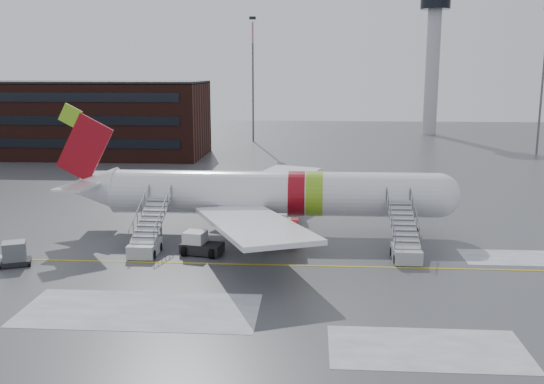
# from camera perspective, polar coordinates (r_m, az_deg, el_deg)

# --- Properties ---
(ground) EXTENTS (260.00, 260.00, 0.00)m
(ground) POSITION_cam_1_polar(r_m,az_deg,el_deg) (45.42, -1.43, -6.46)
(ground) COLOR #494C4F
(ground) RESTS_ON ground
(airliner) EXTENTS (35.03, 32.97, 11.18)m
(airliner) POSITION_cam_1_polar(r_m,az_deg,el_deg) (52.42, -0.89, -0.18)
(airliner) COLOR white
(airliner) RESTS_ON ground
(airstair_fwd) EXTENTS (2.05, 7.70, 3.48)m
(airstair_fwd) POSITION_cam_1_polar(r_m,az_deg,el_deg) (46.98, 12.40, -4.77)
(airstair_fwd) COLOR #A9ABB0
(airstair_fwd) RESTS_ON ground
(airstair_aft) EXTENTS (2.05, 7.70, 3.48)m
(airstair_aft) POSITION_cam_1_polar(r_m,az_deg,el_deg) (48.18, -11.66, -4.33)
(airstair_aft) COLOR #B2B4B9
(airstair_aft) RESTS_ON ground
(pushback_tug) EXTENTS (3.38, 2.80, 1.78)m
(pushback_tug) POSITION_cam_1_polar(r_m,az_deg,el_deg) (47.03, -6.83, -4.91)
(pushback_tug) COLOR black
(pushback_tug) RESTS_ON ground
(uld_container) EXTENTS (2.58, 2.27, 1.75)m
(uld_container) POSITION_cam_1_polar(r_m,az_deg,el_deg) (47.86, -23.06, -5.44)
(uld_container) COLOR black
(uld_container) RESTS_ON ground
(terminal_building) EXTENTS (62.00, 16.11, 12.30)m
(terminal_building) POSITION_cam_1_polar(r_m,az_deg,el_deg) (109.91, -22.76, 6.43)
(terminal_building) COLOR #3F1E16
(terminal_building) RESTS_ON ground
(control_tower) EXTENTS (6.40, 6.40, 30.00)m
(control_tower) POSITION_cam_1_polar(r_m,az_deg,el_deg) (140.56, 14.93, 12.92)
(control_tower) COLOR #B2B5BA
(control_tower) RESTS_ON ground
(light_mast_far_ne) EXTENTS (1.20, 1.20, 24.25)m
(light_mast_far_ne) POSITION_cam_1_polar(r_m,az_deg,el_deg) (111.70, 24.18, 10.32)
(light_mast_far_ne) COLOR #595B60
(light_mast_far_ne) RESTS_ON ground
(light_mast_far_n) EXTENTS (1.20, 1.20, 24.25)m
(light_mast_far_n) POSITION_cam_1_polar(r_m,az_deg,el_deg) (121.66, -1.81, 11.28)
(light_mast_far_n) COLOR #595B60
(light_mast_far_n) RESTS_ON ground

